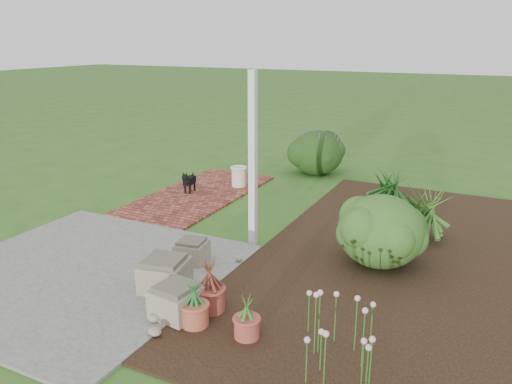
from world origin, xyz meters
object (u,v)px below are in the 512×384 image
at_px(stone_trough_near, 165,275).
at_px(cream_ceramic_urn, 239,177).
at_px(black_dog, 189,180).
at_px(evergreen_shrub, 381,229).

distance_m(stone_trough_near, cream_ceramic_urn, 4.38).
xyz_separation_m(black_dog, cream_ceramic_urn, (0.66, 0.81, -0.04)).
xyz_separation_m(stone_trough_near, black_dog, (-1.92, 3.38, 0.07)).
xyz_separation_m(black_dog, evergreen_shrub, (4.03, -1.52, 0.23)).
bearing_deg(evergreen_shrub, cream_ceramic_urn, 145.26).
bearing_deg(stone_trough_near, black_dog, 119.60).
bearing_deg(evergreen_shrub, black_dog, 159.28).
xyz_separation_m(stone_trough_near, evergreen_shrub, (2.10, 1.86, 0.30)).
distance_m(stone_trough_near, black_dog, 3.89).
relative_size(stone_trough_near, black_dog, 1.09).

